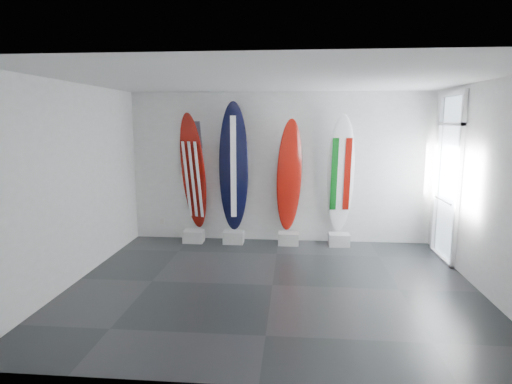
# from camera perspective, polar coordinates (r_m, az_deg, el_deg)

# --- Properties ---
(floor) EXTENTS (6.00, 6.00, 0.00)m
(floor) POSITION_cam_1_polar(r_m,az_deg,el_deg) (6.60, 2.19, -12.23)
(floor) COLOR black
(floor) RESTS_ON ground
(ceiling) EXTENTS (6.00, 6.00, 0.00)m
(ceiling) POSITION_cam_1_polar(r_m,az_deg,el_deg) (6.16, 2.37, 14.69)
(ceiling) COLOR white
(ceiling) RESTS_ON wall_back
(wall_back) EXTENTS (6.00, 0.00, 6.00)m
(wall_back) POSITION_cam_1_polar(r_m,az_deg,el_deg) (8.68, 3.10, 3.24)
(wall_back) COLOR silver
(wall_back) RESTS_ON ground
(wall_front) EXTENTS (6.00, 0.00, 6.00)m
(wall_front) POSITION_cam_1_polar(r_m,az_deg,el_deg) (3.76, 0.39, -4.98)
(wall_front) COLOR silver
(wall_front) RESTS_ON ground
(wall_left) EXTENTS (0.00, 5.00, 5.00)m
(wall_left) POSITION_cam_1_polar(r_m,az_deg,el_deg) (7.02, -22.99, 1.02)
(wall_left) COLOR silver
(wall_left) RESTS_ON ground
(wall_right) EXTENTS (0.00, 5.00, 5.00)m
(wall_right) POSITION_cam_1_polar(r_m,az_deg,el_deg) (6.76, 28.59, 0.32)
(wall_right) COLOR silver
(wall_right) RESTS_ON ground
(display_block_usa) EXTENTS (0.40, 0.30, 0.24)m
(display_block_usa) POSITION_cam_1_polar(r_m,az_deg,el_deg) (8.85, -8.26, -5.83)
(display_block_usa) COLOR silver
(display_block_usa) RESTS_ON floor
(surfboard_usa) EXTENTS (0.65, 0.59, 2.36)m
(surfboard_usa) POSITION_cam_1_polar(r_m,az_deg,el_deg) (8.70, -8.31, 2.61)
(surfboard_usa) COLOR maroon
(surfboard_usa) RESTS_ON display_block_usa
(display_block_navy) EXTENTS (0.40, 0.30, 0.24)m
(display_block_navy) POSITION_cam_1_polar(r_m,az_deg,el_deg) (8.70, -2.98, -6.01)
(display_block_navy) COLOR silver
(display_block_navy) RESTS_ON floor
(surfboard_navy) EXTENTS (0.60, 0.24, 2.57)m
(surfboard_navy) POSITION_cam_1_polar(r_m,az_deg,el_deg) (8.54, -2.97, 3.30)
(surfboard_navy) COLOR black
(surfboard_navy) RESTS_ON display_block_navy
(display_block_swiss) EXTENTS (0.40, 0.30, 0.24)m
(display_block_swiss) POSITION_cam_1_polar(r_m,az_deg,el_deg) (8.62, 4.31, -6.17)
(display_block_swiss) COLOR silver
(display_block_swiss) RESTS_ON floor
(surfboard_swiss) EXTENTS (0.58, 0.46, 2.25)m
(surfboard_swiss) POSITION_cam_1_polar(r_m,az_deg,el_deg) (8.47, 4.43, 2.11)
(surfboard_swiss) COLOR maroon
(surfboard_swiss) RESTS_ON display_block_swiss
(display_block_italy) EXTENTS (0.40, 0.30, 0.24)m
(display_block_italy) POSITION_cam_1_polar(r_m,az_deg,el_deg) (8.67, 10.94, -6.23)
(display_block_italy) COLOR silver
(display_block_italy) RESTS_ON floor
(surfboard_italy) EXTENTS (0.55, 0.38, 2.33)m
(surfboard_italy) POSITION_cam_1_polar(r_m,az_deg,el_deg) (8.52, 11.15, 2.29)
(surfboard_italy) COLOR white
(surfboard_italy) RESTS_ON display_block_italy
(wall_outlet) EXTENTS (0.09, 0.02, 0.13)m
(wall_outlet) POSITION_cam_1_polar(r_m,az_deg,el_deg) (9.27, -12.32, -3.79)
(wall_outlet) COLOR silver
(wall_outlet) RESTS_ON wall_back
(glass_door) EXTENTS (0.12, 1.16, 2.85)m
(glass_door) POSITION_cam_1_polar(r_m,az_deg,el_deg) (8.19, 24.09, 1.52)
(glass_door) COLOR white
(glass_door) RESTS_ON floor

